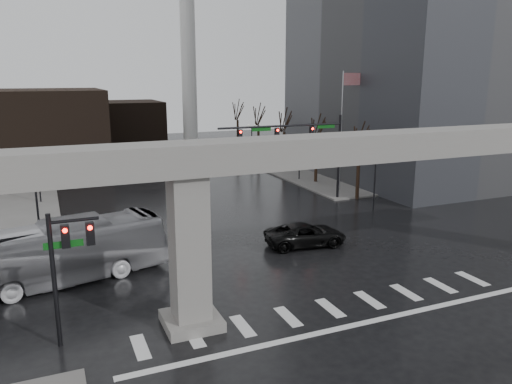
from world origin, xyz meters
TOP-DOWN VIEW (x-y plane):
  - ground at (0.00, 0.00)m, footprint 160.00×160.00m
  - sidewalk_ne at (26.00, 36.00)m, footprint 28.00×36.00m
  - elevated_guideway at (1.26, 0.00)m, footprint 48.00×2.60m
  - building_far_left at (-14.00, 42.00)m, footprint 16.00×14.00m
  - building_far_mid at (-2.00, 52.00)m, footprint 10.00×10.00m
  - smokestack at (6.00, 46.00)m, footprint 3.60×3.60m
  - signal_mast_arm at (8.99, 18.80)m, footprint 12.12×0.43m
  - signal_left_pole at (-12.25, 0.50)m, footprint 2.30×0.30m
  - flagpole_assembly at (15.29, 22.00)m, footprint 2.06×0.12m
  - lamp_right_0 at (13.50, 14.00)m, footprint 1.22×0.32m
  - lamp_right_1 at (13.50, 28.00)m, footprint 1.22×0.32m
  - lamp_right_2 at (13.50, 42.00)m, footprint 1.22×0.32m
  - lamp_left_0 at (-13.50, 14.00)m, footprint 1.22×0.32m
  - lamp_left_1 at (-13.50, 28.00)m, footprint 1.22×0.32m
  - lamp_left_2 at (-13.50, 42.00)m, footprint 1.22×0.32m
  - tree_right_0 at (14.53, 18.02)m, footprint 1.09×1.58m
  - tree_right_1 at (14.53, 26.02)m, footprint 1.09×1.61m
  - tree_right_2 at (14.53, 34.02)m, footprint 1.10×1.63m
  - tree_right_3 at (14.53, 42.02)m, footprint 1.11×1.66m
  - tree_right_4 at (14.53, 50.02)m, footprint 1.12×1.69m
  - pickup_truck at (3.44, 7.98)m, footprint 5.93×3.28m
  - city_bus at (-12.79, 7.75)m, footprint 13.11×5.48m

SIDE VIEW (x-z plane):
  - ground at x=0.00m, z-range 0.00..0.00m
  - sidewalk_ne at x=26.00m, z-range 0.00..0.15m
  - pickup_truck at x=3.44m, z-range 0.00..1.57m
  - city_bus at x=-12.79m, z-range 0.00..3.56m
  - tree_right_0 at x=14.53m, z-range -0.97..6.54m
  - tree_right_1 at x=14.53m, z-range -0.99..6.69m
  - tree_right_2 at x=14.53m, z-range -1.01..6.84m
  - tree_right_3 at x=14.53m, z-range -1.03..6.99m
  - tree_right_4 at x=14.53m, z-range -1.05..7.14m
  - lamp_right_0 at x=13.50m, z-range 0.92..6.03m
  - lamp_right_1 at x=13.50m, z-range 0.92..6.03m
  - lamp_right_2 at x=13.50m, z-range 0.92..6.03m
  - lamp_left_0 at x=-13.50m, z-range 0.92..6.03m
  - lamp_left_1 at x=-13.50m, z-range 0.92..6.03m
  - lamp_left_2 at x=-13.50m, z-range 0.92..6.03m
  - building_far_mid at x=-2.00m, z-range 0.00..8.00m
  - signal_left_pole at x=-12.25m, z-range 1.07..7.07m
  - building_far_left at x=-14.00m, z-range 0.00..10.00m
  - signal_mast_arm at x=8.99m, z-range 1.83..9.83m
  - elevated_guideway at x=1.26m, z-range 2.53..11.23m
  - flagpole_assembly at x=15.29m, z-range 1.53..13.53m
  - smokestack at x=6.00m, z-range -1.65..28.35m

